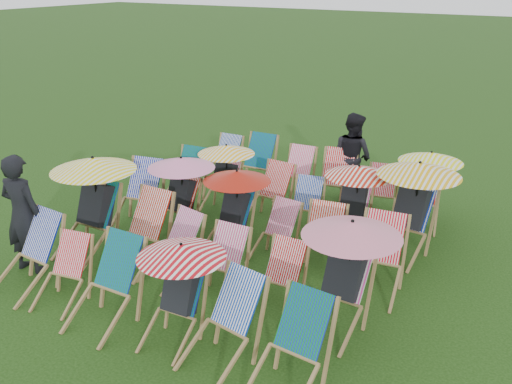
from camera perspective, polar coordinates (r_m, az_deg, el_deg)
The scene contains 33 objects.
ground at distance 8.48m, azimuth -1.13°, elevation -6.17°, with size 100.00×100.00×0.00m, color black.
deckchair_0 at distance 7.97m, azimuth -21.99°, elevation -5.82°, with size 0.70×0.94×0.98m.
deckchair_1 at distance 7.55m, azimuth -18.86°, elevation -7.64°, with size 0.66×0.83×0.82m.
deckchair_2 at distance 6.94m, azimuth -14.97°, elevation -8.97°, with size 0.68×0.94×1.01m.
deckchair_3 at distance 6.42m, azimuth -8.02°, elevation -9.86°, with size 0.98×1.04×1.17m.
deckchair_4 at distance 6.11m, azimuth -3.47°, elevation -13.04°, with size 0.77×0.97×0.95m.
deckchair_5 at distance 5.76m, azimuth 3.38°, elevation -15.44°, with size 0.70×0.92×0.95m.
deckchair_6 at distance 8.57m, azimuth -16.33°, elevation -1.17°, with size 1.22×1.26×1.44m.
deckchair_7 at distance 8.12m, azimuth -11.74°, elevation -3.93°, with size 0.70×0.96×1.02m.
deckchair_8 at distance 7.73m, azimuth -8.51°, elevation -5.61°, with size 0.75×0.92×0.89m.
deckchair_9 at distance 7.24m, azimuth -3.82°, elevation -7.45°, with size 0.61×0.83×0.88m.
deckchair_10 at distance 6.97m, azimuth 2.09°, elevation -8.85°, with size 0.56×0.78×0.84m.
deckchair_11 at distance 6.57m, azimuth 8.55°, elevation -8.18°, with size 1.13×1.18×1.34m.
deckchair_12 at distance 9.44m, azimuth -11.78°, elevation -0.30°, with size 0.85×1.05×1.01m.
deckchair_13 at distance 8.95m, azimuth -7.93°, elevation -0.25°, with size 1.04×1.09×1.23m.
deckchair_14 at distance 8.46m, azimuth -2.46°, elevation -1.58°, with size 0.99×1.04×1.18m.
deckchair_15 at distance 8.17m, azimuth 1.85°, elevation -4.10°, with size 0.60×0.79×0.81m.
deckchair_16 at distance 7.84m, azimuth 6.40°, elevation -5.03°, with size 0.72×0.91×0.91m.
deckchair_17 at distance 7.48m, azimuth 12.07°, elevation -6.47°, with size 0.74×0.96×0.97m.
deckchair_18 at distance 10.24m, azimuth -7.20°, elevation 1.50°, with size 0.68×0.90×0.93m.
deckchair_19 at distance 9.77m, azimuth -3.40°, elevation 1.53°, with size 0.97×1.02×1.15m.
deckchair_20 at distance 9.43m, azimuth 1.25°, elevation -0.18°, with size 0.66×0.88×0.91m.
deckchair_21 at distance 9.08m, azimuth 4.87°, elevation -1.48°, with size 0.67×0.83×0.81m.
deckchair_22 at distance 8.73m, azimuth 9.62°, elevation -1.08°, with size 1.01×1.07×1.19m.
deckchair_23 at distance 8.45m, azimuth 15.08°, elevation -1.54°, with size 1.18×1.25×1.40m.
deckchair_24 at distance 11.14m, azimuth -3.42°, elevation 3.15°, with size 0.61×0.83×0.88m.
deckchair_25 at distance 10.76m, azimuth -0.25°, elevation 2.83°, with size 0.70×0.94×0.99m.
deckchair_26 at distance 10.41m, azimuth 3.93°, elevation 1.82°, with size 0.65×0.86×0.89m.
deckchair_27 at distance 9.96m, azimuth 7.89°, elevation 1.03°, with size 0.80×1.00×0.98m.
deckchair_28 at distance 9.80m, azimuth 12.34°, elevation -0.11°, with size 0.69×0.85×0.83m.
deckchair_29 at distance 9.58m, azimuth 16.52°, elevation 0.42°, with size 1.02×1.11×1.21m.
person_left at distance 8.32m, azimuth -22.34°, elevation -2.04°, with size 0.61×0.40×1.68m, color black.
person_rear at distance 10.37m, azimuth 9.62°, elevation 3.54°, with size 0.77×0.60×1.59m, color black.
Camera 1 is at (3.99, -6.37, 3.93)m, focal length 40.00 mm.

